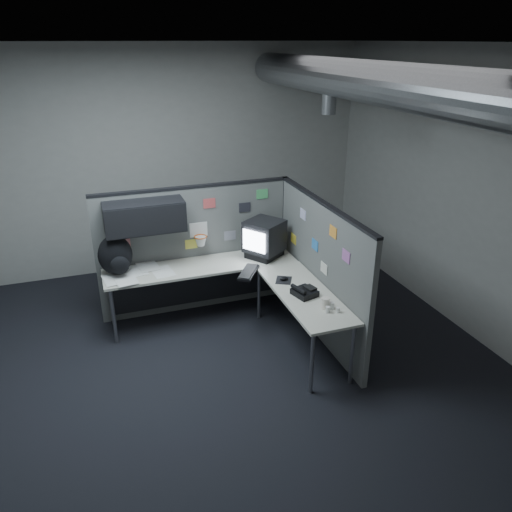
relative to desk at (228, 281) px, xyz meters
name	(u,v)px	position (x,y,z in m)	size (l,w,h in m)	color
room	(285,167)	(0.41, -0.70, 1.48)	(5.62, 5.62, 3.22)	black
partition_back	(183,239)	(-0.40, 0.53, 0.38)	(2.44, 0.42, 1.63)	#5B5D5B
partition_right	(320,270)	(0.95, -0.49, 0.21)	(0.07, 2.23, 1.63)	#5B5D5B
desk	(228,281)	(0.00, 0.00, 0.00)	(2.31, 2.11, 0.73)	beige
monitor	(264,238)	(0.56, 0.28, 0.36)	(0.57, 0.57, 0.47)	black
keyboard	(249,272)	(0.22, -0.13, 0.14)	(0.37, 0.45, 0.04)	black
mouse	(284,279)	(0.54, -0.43, 0.13)	(0.25, 0.26, 0.05)	black
phone	(304,292)	(0.61, -0.83, 0.16)	(0.27, 0.28, 0.11)	black
bottles	(330,306)	(0.73, -1.20, 0.15)	(0.14, 0.18, 0.09)	silver
cup	(325,303)	(0.69, -1.15, 0.18)	(0.09, 0.09, 0.12)	silver
papers	(137,273)	(-1.00, 0.28, 0.13)	(0.83, 0.66, 0.02)	white
backpack	(116,256)	(-1.21, 0.35, 0.35)	(0.43, 0.40, 0.47)	black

